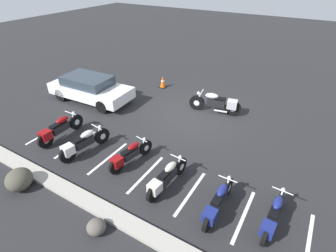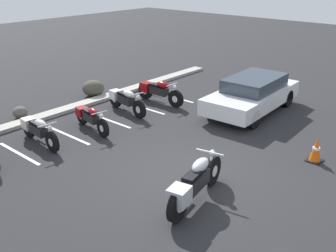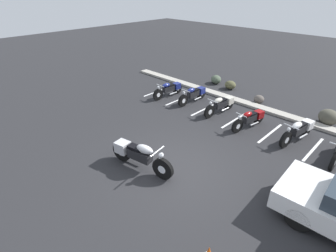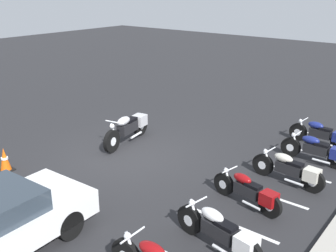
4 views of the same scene
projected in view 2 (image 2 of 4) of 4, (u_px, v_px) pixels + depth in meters
ground at (190, 177)px, 9.94m from camera, size 60.00×60.00×0.00m
motorcycle_silver_featured at (194, 183)px, 8.67m from camera, size 2.45×0.85×0.97m
parked_bike_2 at (38, 130)px, 11.69m from camera, size 0.58×2.08×0.82m
parked_bike_3 at (90, 117)px, 12.69m from camera, size 0.67×1.97×0.78m
parked_bike_4 at (125, 100)px, 14.22m from camera, size 0.72×2.17×0.86m
parked_bike_5 at (158, 91)px, 15.17m from camera, size 0.62×2.23×0.88m
car_white at (252, 94)px, 14.15m from camera, size 4.37×1.98×1.29m
concrete_curb at (46, 116)px, 13.83m from camera, size 18.00×0.50×0.12m
landscape_rock_1 at (93, 88)px, 15.95m from camera, size 1.19×1.20×0.66m
landscape_rock_2 at (20, 112)px, 13.71m from camera, size 0.67×0.67×0.42m
traffic_cone at (316, 150)px, 10.65m from camera, size 0.40×0.40×0.70m
stall_line_2 at (19, 153)px, 11.19m from camera, size 0.10×2.10×0.00m
stall_line_3 at (69, 135)px, 12.38m from camera, size 0.10×2.10×0.00m
stall_line_4 at (109, 120)px, 13.57m from camera, size 0.10×2.10×0.00m
stall_line_5 at (144, 108)px, 14.75m from camera, size 0.10×2.10×0.00m
stall_line_6 at (173, 97)px, 15.94m from camera, size 0.10×2.10×0.00m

